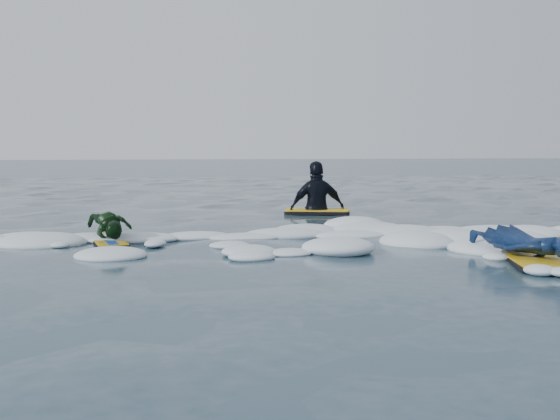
{
  "coord_description": "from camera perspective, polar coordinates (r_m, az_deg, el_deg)",
  "views": [
    {
      "loc": [
        -1.03,
        -8.52,
        1.34
      ],
      "look_at": [
        0.57,
        1.6,
        0.4
      ],
      "focal_mm": 45.0,
      "sensor_mm": 36.0,
      "label": 1
    }
  ],
  "objects": [
    {
      "name": "ground",
      "position": [
        8.68,
        -2.05,
        -3.62
      ],
      "size": [
        120.0,
        120.0,
        0.0
      ],
      "primitive_type": "plane",
      "color": "#172E38",
      "rests_on": "ground"
    },
    {
      "name": "foam_band",
      "position": [
        9.7,
        -2.78,
        -2.68
      ],
      "size": [
        12.0,
        3.1,
        0.3
      ],
      "primitive_type": null,
      "color": "white",
      "rests_on": "ground"
    },
    {
      "name": "prone_woman_unit",
      "position": [
        8.51,
        19.43,
        -2.73
      ],
      "size": [
        0.92,
        1.62,
        0.39
      ],
      "rotation": [
        0.0,
        0.0,
        1.34
      ],
      "color": "black",
      "rests_on": "ground"
    },
    {
      "name": "prone_child_unit",
      "position": [
        9.83,
        -13.54,
        -1.42
      ],
      "size": [
        0.76,
        1.21,
        0.43
      ],
      "rotation": [
        0.0,
        0.0,
        1.78
      ],
      "color": "black",
      "rests_on": "ground"
    },
    {
      "name": "waiting_rider_unit",
      "position": [
        13.75,
        3.04,
        0.04
      ],
      "size": [
        1.39,
        0.97,
        1.89
      ],
      "rotation": [
        0.0,
        0.0,
        -0.24
      ],
      "color": "black",
      "rests_on": "ground"
    }
  ]
}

